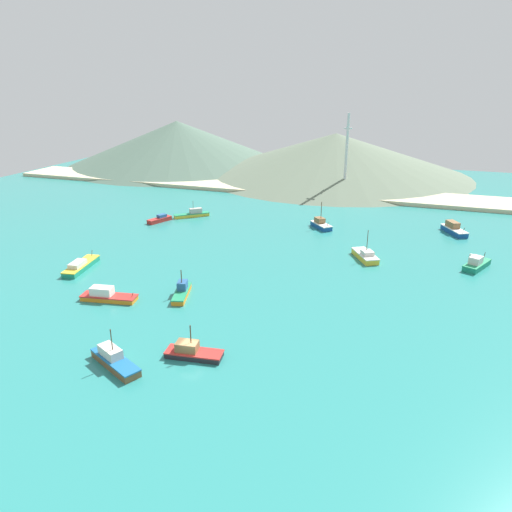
% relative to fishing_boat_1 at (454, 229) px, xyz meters
% --- Properties ---
extents(ground, '(260.00, 280.00, 0.50)m').
position_rel_fishing_boat_1_xyz_m(ground, '(-37.10, -43.58, -1.31)').
color(ground, teal).
extents(fishing_boat_1, '(6.50, 9.01, 2.85)m').
position_rel_fishing_boat_1_xyz_m(fishing_boat_1, '(0.00, 0.00, 0.00)').
color(fishing_boat_1, '#14478C').
rests_on(fishing_boat_1, ground).
extents(fishing_boat_2, '(8.33, 3.72, 4.95)m').
position_rel_fishing_boat_1_xyz_m(fishing_boat_2, '(-37.03, -73.22, -0.25)').
color(fishing_boat_2, '#232328').
rests_on(fishing_boat_2, ground).
extents(fishing_boat_3, '(6.72, 7.09, 6.98)m').
position_rel_fishing_boat_1_xyz_m(fishing_boat_3, '(-32.66, -6.48, -0.11)').
color(fishing_boat_3, '#14478C').
rests_on(fishing_boat_3, ground).
extents(fishing_boat_4, '(6.12, 8.61, 2.77)m').
position_rel_fishing_boat_1_xyz_m(fishing_boat_4, '(3.39, -24.06, -0.11)').
color(fishing_boat_4, '#198466').
rests_on(fishing_boat_4, ground).
extents(fishing_boat_5, '(10.24, 4.39, 2.41)m').
position_rel_fishing_boat_1_xyz_m(fishing_boat_5, '(-59.38, -61.53, -0.21)').
color(fishing_boat_5, orange).
rests_on(fishing_boat_5, ground).
extents(fishing_boat_6, '(6.80, 8.81, 6.65)m').
position_rel_fishing_boat_1_xyz_m(fishing_boat_6, '(-18.84, -26.07, -0.25)').
color(fishing_boat_6, gold).
rests_on(fishing_boat_6, ground).
extents(fishing_boat_7, '(9.49, 6.39, 5.56)m').
position_rel_fishing_boat_1_xyz_m(fishing_boat_7, '(-46.02, -78.65, -0.15)').
color(fishing_boat_7, brown).
rests_on(fishing_boat_7, ground).
extents(fishing_boat_8, '(4.57, 7.39, 1.94)m').
position_rel_fishing_boat_1_xyz_m(fishing_boat_8, '(-75.40, -15.15, -0.34)').
color(fishing_boat_8, red).
rests_on(fishing_boat_8, ground).
extents(fishing_boat_10, '(4.67, 11.17, 2.32)m').
position_rel_fishing_boat_1_xyz_m(fishing_boat_10, '(-73.18, -51.04, -0.29)').
color(fishing_boat_10, '#198466').
rests_on(fishing_boat_10, ground).
extents(fishing_boat_11, '(4.34, 8.33, 4.92)m').
position_rel_fishing_boat_1_xyz_m(fishing_boat_11, '(-47.67, -55.75, -0.23)').
color(fishing_boat_11, orange).
rests_on(fishing_boat_11, ground).
extents(fishing_boat_12, '(8.90, 8.00, 4.69)m').
position_rel_fishing_boat_1_xyz_m(fishing_boat_12, '(-69.13, -7.68, -0.24)').
color(fishing_boat_12, gold).
rests_on(fishing_boat_12, ground).
extents(buoy_1, '(0.90, 0.90, 0.90)m').
position_rel_fishing_boat_1_xyz_m(buoy_1, '(3.04, -16.66, -0.91)').
color(buoy_1, silver).
rests_on(buoy_1, ground).
extents(beach_strip, '(247.00, 17.59, 1.20)m').
position_rel_fishing_boat_1_xyz_m(beach_strip, '(-37.10, 33.40, -0.46)').
color(beach_strip, beige).
rests_on(beach_strip, ground).
extents(hill_west, '(98.33, 98.33, 19.23)m').
position_rel_fishing_boat_1_xyz_m(hill_west, '(-114.52, 70.44, 8.55)').
color(hill_west, '#4C6656').
rests_on(hill_west, ground).
extents(hill_central, '(107.37, 107.37, 16.42)m').
position_rel_fishing_boat_1_xyz_m(hill_central, '(-42.84, 69.18, 7.15)').
color(hill_central, '#60705B').
rests_on(hill_central, ground).
extents(radio_tower, '(2.65, 2.12, 26.52)m').
position_rel_fishing_boat_1_xyz_m(radio_tower, '(-33.24, 34.34, 12.46)').
color(radio_tower, silver).
rests_on(radio_tower, ground).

